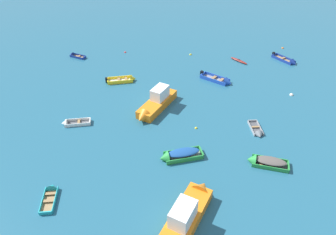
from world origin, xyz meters
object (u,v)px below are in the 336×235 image
(rowboat_yellow_outer_left, at_px, (126,80))
(rowboat_deep_blue_foreground_center, at_px, (289,61))
(motor_launch_orange_outer_right, at_px, (155,104))
(motor_launch_orange_near_left, at_px, (188,211))
(rowboat_deep_blue_near_right, at_px, (74,56))
(rowboat_grey_midfield_right, at_px, (258,132))
(rowboat_turquoise_cluster_inner, at_px, (51,193))
(kayak_maroon_back_row_left, at_px, (239,61))
(mooring_buoy_near_foreground, at_px, (196,128))
(rowboat_white_cluster_outer, at_px, (71,123))
(mooring_buoy_between_boats_right, at_px, (283,48))
(mooring_buoy_between_boats_left, at_px, (291,95))
(mooring_buoy_far_field, at_px, (191,55))
(rowboat_blue_distant_center, at_px, (222,81))
(rowboat_green_far_right, at_px, (177,155))
(mooring_buoy_central, at_px, (125,52))
(rowboat_green_center, at_px, (263,161))

(rowboat_yellow_outer_left, bearing_deg, rowboat_deep_blue_foreground_center, 11.22)
(motor_launch_orange_outer_right, relative_size, motor_launch_orange_near_left, 1.01)
(rowboat_deep_blue_near_right, bearing_deg, motor_launch_orange_near_left, -63.37)
(rowboat_grey_midfield_right, relative_size, motor_launch_orange_near_left, 0.42)
(rowboat_turquoise_cluster_inner, bearing_deg, kayak_maroon_back_row_left, 48.83)
(rowboat_yellow_outer_left, xyz_separation_m, rowboat_deep_blue_near_right, (-8.84, 8.27, -0.06))
(kayak_maroon_back_row_left, xyz_separation_m, mooring_buoy_near_foreground, (-8.49, -16.41, -0.15))
(rowboat_white_cluster_outer, xyz_separation_m, mooring_buoy_between_boats_right, (30.85, 19.89, -0.17))
(rowboat_grey_midfield_right, relative_size, mooring_buoy_between_boats_left, 6.14)
(rowboat_grey_midfield_right, height_order, rowboat_white_cluster_outer, rowboat_white_cluster_outer)
(mooring_buoy_between_boats_right, distance_m, mooring_buoy_far_field, 15.85)
(motor_launch_orange_outer_right, relative_size, rowboat_white_cluster_outer, 2.17)
(kayak_maroon_back_row_left, bearing_deg, rowboat_turquoise_cluster_inner, -131.17)
(rowboat_deep_blue_near_right, relative_size, mooring_buoy_near_foreground, 9.76)
(kayak_maroon_back_row_left, xyz_separation_m, rowboat_white_cluster_outer, (-22.32, -15.16, 0.03))
(rowboat_blue_distant_center, relative_size, rowboat_deep_blue_near_right, 1.46)
(rowboat_grey_midfield_right, relative_size, rowboat_deep_blue_near_right, 0.98)
(rowboat_turquoise_cluster_inner, bearing_deg, mooring_buoy_between_boats_right, 44.35)
(rowboat_blue_distant_center, distance_m, motor_launch_orange_near_left, 22.28)
(rowboat_blue_distant_center, height_order, mooring_buoy_between_boats_right, rowboat_blue_distant_center)
(motor_launch_orange_near_left, height_order, rowboat_deep_blue_near_right, motor_launch_orange_near_left)
(rowboat_green_far_right, height_order, mooring_buoy_central, rowboat_green_far_right)
(motor_launch_orange_near_left, relative_size, rowboat_green_center, 1.73)
(mooring_buoy_central, xyz_separation_m, mooring_buoy_between_boats_right, (26.31, 0.71, 0.00))
(motor_launch_orange_outer_right, height_order, mooring_buoy_central, motor_launch_orange_outer_right)
(mooring_buoy_central, relative_size, mooring_buoy_between_boats_left, 0.76)
(rowboat_yellow_outer_left, xyz_separation_m, mooring_buoy_between_boats_right, (25.39, 10.23, -0.22))
(rowboat_deep_blue_near_right, height_order, mooring_buoy_central, rowboat_deep_blue_near_right)
(rowboat_green_far_right, xyz_separation_m, rowboat_white_cluster_outer, (-11.42, 5.83, -0.20))
(rowboat_deep_blue_foreground_center, bearing_deg, rowboat_turquoise_cluster_inner, -140.41)
(mooring_buoy_between_boats_left, bearing_deg, rowboat_green_far_right, -144.54)
(rowboat_deep_blue_foreground_center, distance_m, rowboat_green_center, 23.76)
(rowboat_yellow_outer_left, distance_m, rowboat_deep_blue_near_right, 12.10)
(rowboat_grey_midfield_right, distance_m, rowboat_green_center, 4.57)
(rowboat_green_far_right, height_order, mooring_buoy_far_field, rowboat_green_far_right)
(rowboat_green_far_right, relative_size, rowboat_white_cluster_outer, 1.35)
(mooring_buoy_near_foreground, xyz_separation_m, mooring_buoy_between_boats_left, (12.96, 6.37, 0.00))
(kayak_maroon_back_row_left, height_order, rowboat_yellow_outer_left, rowboat_yellow_outer_left)
(rowboat_white_cluster_outer, bearing_deg, rowboat_turquoise_cluster_inner, -86.98)
(rowboat_deep_blue_foreground_center, xyz_separation_m, mooring_buoy_between_boats_left, (-3.06, -9.37, -0.19))
(rowboat_green_far_right, height_order, kayak_maroon_back_row_left, rowboat_green_far_right)
(mooring_buoy_far_field, bearing_deg, motor_launch_orange_near_left, -96.05)
(rowboat_grey_midfield_right, bearing_deg, rowboat_deep_blue_near_right, 139.36)
(rowboat_yellow_outer_left, bearing_deg, rowboat_turquoise_cluster_inner, -104.29)
(motor_launch_orange_near_left, distance_m, mooring_buoy_between_boats_left, 23.11)
(rowboat_deep_blue_foreground_center, bearing_deg, rowboat_green_far_right, -132.21)
(rowboat_yellow_outer_left, height_order, mooring_buoy_between_boats_left, rowboat_yellow_outer_left)
(mooring_buoy_central, bearing_deg, kayak_maroon_back_row_left, -12.74)
(rowboat_green_far_right, relative_size, mooring_buoy_near_foreground, 14.39)
(mooring_buoy_between_boats_left, bearing_deg, motor_launch_orange_near_left, -130.15)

